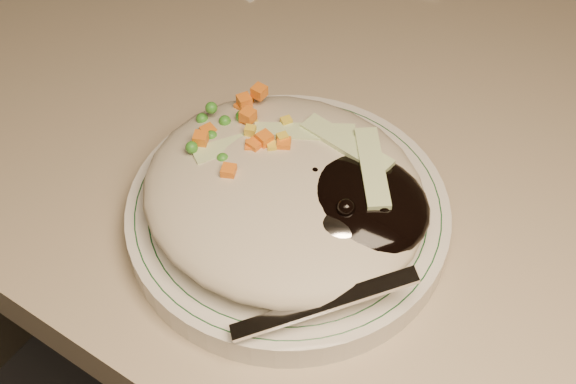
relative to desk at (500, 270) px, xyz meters
The scene contains 4 objects.
desk is the anchor object (origin of this frame).
plate 0.31m from the desk, 120.04° to the right, with size 0.22×0.22×0.02m, color silver.
plate_rim 0.32m from the desk, 120.04° to the right, with size 0.21×0.21×0.00m.
meal 0.33m from the desk, 119.01° to the right, with size 0.21×0.19×0.05m.
Camera 1 is at (0.08, 0.90, 1.18)m, focal length 50.00 mm.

